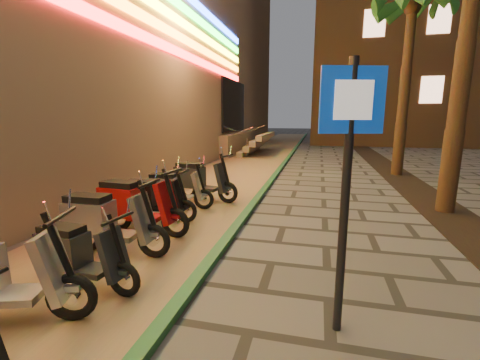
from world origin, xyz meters
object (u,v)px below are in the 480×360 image
(pedestrian_sign, at_px, (348,163))
(scooter_9, at_px, (134,204))
(scooter_10, at_px, (151,198))
(scooter_12, at_px, (199,179))
(scooter_7, at_px, (77,254))
(scooter_11, at_px, (173,189))
(scooter_8, at_px, (105,221))

(pedestrian_sign, xyz_separation_m, scooter_9, (-3.65, 2.08, -1.21))
(scooter_9, relative_size, scooter_10, 1.15)
(pedestrian_sign, bearing_deg, scooter_12, 108.64)
(scooter_7, relative_size, scooter_12, 0.83)
(scooter_11, bearing_deg, pedestrian_sign, -53.51)
(scooter_10, distance_m, scooter_11, 0.96)
(scooter_10, height_order, scooter_11, scooter_10)
(scooter_7, height_order, scooter_12, scooter_12)
(scooter_12, bearing_deg, scooter_8, -82.92)
(scooter_7, bearing_deg, scooter_10, 105.23)
(scooter_8, distance_m, scooter_11, 2.68)
(scooter_8, relative_size, scooter_12, 0.98)
(scooter_12, bearing_deg, scooter_11, -97.05)
(scooter_7, relative_size, scooter_8, 0.85)
(scooter_7, xyz_separation_m, scooter_9, (-0.39, 1.98, 0.10))
(pedestrian_sign, relative_size, scooter_9, 1.48)
(scooter_11, xyz_separation_m, scooter_12, (0.30, 0.94, 0.07))
(scooter_7, bearing_deg, pedestrian_sign, 4.12)
(pedestrian_sign, height_order, scooter_9, pedestrian_sign)
(scooter_9, height_order, scooter_11, scooter_9)
(scooter_7, bearing_deg, scooter_8, 114.14)
(scooter_12, bearing_deg, scooter_10, -89.72)
(scooter_9, xyz_separation_m, scooter_10, (-0.05, 0.76, -0.07))
(pedestrian_sign, height_order, scooter_12, pedestrian_sign)
(scooter_7, relative_size, scooter_9, 0.82)
(scooter_10, bearing_deg, scooter_8, -88.21)
(pedestrian_sign, height_order, scooter_11, pedestrian_sign)
(scooter_7, relative_size, scooter_11, 0.95)
(scooter_9, relative_size, scooter_12, 1.01)
(scooter_7, distance_m, scooter_12, 4.64)
(pedestrian_sign, bearing_deg, scooter_9, 133.71)
(scooter_11, relative_size, scooter_12, 0.87)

